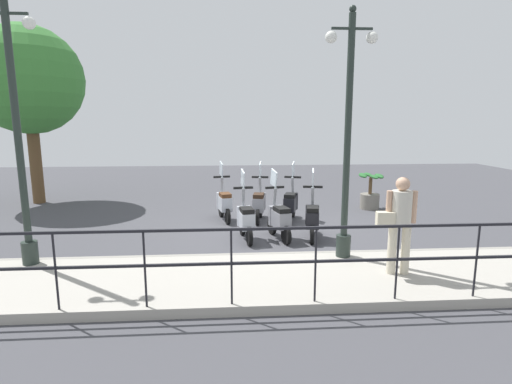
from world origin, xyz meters
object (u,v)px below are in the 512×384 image
potted_palm (370,194)px  scooter_near_1 (279,218)px  lamp_post_near (347,151)px  tree_large (28,81)px  scooter_near_0 (312,218)px  scooter_far_0 (291,203)px  scooter_far_1 (259,203)px  pedestrian_with_bag (399,218)px  lamp_post_far (19,149)px  scooter_far_2 (224,203)px  scooter_near_2 (246,219)px

potted_palm → scooter_near_1: bearing=133.1°
lamp_post_near → tree_large: bearing=53.1°
lamp_post_near → scooter_near_1: size_ratio=2.82×
scooter_near_0 → scooter_far_0: 1.61m
scooter_far_1 → pedestrian_with_bag: bearing=-145.4°
lamp_post_near → tree_large: size_ratio=0.79×
lamp_post_far → scooter_near_0: 5.80m
pedestrian_with_bag → scooter_far_2: (4.29, 2.83, -0.60)m
scooter_near_1 → scooter_near_2: bearing=75.4°
lamp_post_near → pedestrian_with_bag: bearing=-144.7°
scooter_near_2 → pedestrian_with_bag: bearing=-145.0°
potted_palm → scooter_far_1: size_ratio=0.69×
lamp_post_near → potted_palm: bearing=-25.2°
lamp_post_near → scooter_near_1: (1.61, 0.98, -1.59)m
lamp_post_near → scooter_near_2: lamp_post_near is taller
pedestrian_with_bag → tree_large: (7.01, 8.78, 2.73)m
tree_large → scooter_near_1: 9.10m
scooter_near_2 → scooter_near_0: bearing=-97.6°
scooter_near_0 → scooter_near_1: size_ratio=1.00×
pedestrian_with_bag → scooter_near_2: 3.48m
pedestrian_with_bag → scooter_near_1: (2.50, 1.61, -0.60)m
potted_palm → scooter_near_2: (-2.91, 3.84, 0.04)m
pedestrian_with_bag → tree_large: bearing=56.4°
scooter_near_0 → tree_large: bearing=71.8°
pedestrian_with_bag → scooter_far_0: size_ratio=1.03×
potted_palm → scooter_far_2: 4.47m
pedestrian_with_bag → potted_palm: pedestrian_with_bag is taller
lamp_post_near → tree_large: tree_large is taller
lamp_post_near → tree_large: (6.12, 8.15, 1.73)m
pedestrian_with_bag → lamp_post_near: bearing=40.3°
potted_palm → lamp_post_far: bearing=120.5°
tree_large → scooter_near_0: size_ratio=3.55×
lamp_post_near → scooter_far_1: 3.86m
scooter_near_0 → scooter_far_1: (1.64, 1.06, 0.00)m
lamp_post_near → potted_palm: 5.25m
potted_palm → scooter_near_1: 4.25m
scooter_far_2 → scooter_near_0: bearing=-144.4°
scooter_far_1 → scooter_near_1: bearing=-159.5°
lamp_post_far → pedestrian_with_bag: 6.33m
scooter_far_1 → potted_palm: bearing=-60.1°
potted_palm → scooter_far_0: size_ratio=0.69×
pedestrian_with_bag → scooter_near_0: pedestrian_with_bag is taller
tree_large → scooter_far_1: size_ratio=3.55×
lamp_post_far → potted_palm: (4.52, -7.67, -1.70)m
lamp_post_near → potted_palm: (4.52, -2.12, -1.63)m
scooter_far_0 → scooter_far_2: (0.19, 1.74, 0.00)m
pedestrian_with_bag → tree_large: 11.56m
scooter_near_2 → scooter_far_1: bearing=-22.7°
lamp_post_far → scooter_near_1: 5.12m
tree_large → potted_palm: tree_large is taller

